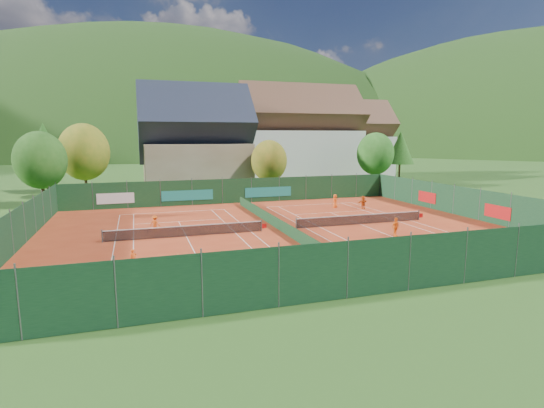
{
  "coord_description": "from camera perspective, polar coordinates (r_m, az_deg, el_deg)",
  "views": [
    {
      "loc": [
        -11.66,
        -34.28,
        8.12
      ],
      "look_at": [
        0.0,
        2.0,
        2.0
      ],
      "focal_mm": 28.0,
      "sensor_mm": 36.0,
      "label": 1
    }
  ],
  "objects": [
    {
      "name": "player_right_far_b",
      "position": [
        48.52,
        12.14,
        0.19
      ],
      "size": [
        1.48,
        0.87,
        1.52
      ],
      "primitive_type": "imported",
      "rotation": [
        0.0,
        0.0,
        3.46
      ],
      "color": "#CC4D12",
      "rests_on": "ground"
    },
    {
      "name": "tree_west_back",
      "position": [
        69.4,
        -28.28,
        6.91
      ],
      "size": [
        5.6,
        5.6,
        10.0
      ],
      "color": "#4D2E1B",
      "rests_on": "ground"
    },
    {
      "name": "hotel_block_a",
      "position": [
        75.53,
        3.7,
        8.54
      ],
      "size": [
        21.6,
        11.0,
        17.25
      ],
      "color": "silver",
      "rests_on": "ground"
    },
    {
      "name": "tennis_net_right",
      "position": [
        40.32,
        12.0,
        -1.96
      ],
      "size": [
        13.3,
        0.1,
        1.02
      ],
      "color": "#59595B",
      "rests_on": "ground"
    },
    {
      "name": "ground",
      "position": [
        37.11,
        0.95,
        -3.55
      ],
      "size": [
        600.0,
        600.0,
        0.0
      ],
      "primitive_type": "plane",
      "color": "#254E18",
      "rests_on": "ground"
    },
    {
      "name": "mountain_backdrop",
      "position": [
        274.94,
        -9.14,
        -1.0
      ],
      "size": [
        820.0,
        530.0,
        242.0
      ],
      "color": "black",
      "rests_on": "ground"
    },
    {
      "name": "ball_hopper",
      "position": [
        33.91,
        25.31,
        -4.66
      ],
      "size": [
        0.34,
        0.34,
        0.8
      ],
      "color": "slate",
      "rests_on": "ground"
    },
    {
      "name": "court_divider",
      "position": [
        37.0,
        0.95,
        -2.76
      ],
      "size": [
        0.03,
        28.8,
        1.0
      ],
      "color": "#13361B",
      "rests_on": "ground"
    },
    {
      "name": "fence_north",
      "position": [
        51.93,
        -5.21,
        1.73
      ],
      "size": [
        40.0,
        0.1,
        3.0
      ],
      "color": "#153B1D",
      "rests_on": "ground"
    },
    {
      "name": "tree_center",
      "position": [
        59.08,
        -0.4,
        5.82
      ],
      "size": [
        5.01,
        5.01,
        7.6
      ],
      "color": "#4D2E1B",
      "rests_on": "ground"
    },
    {
      "name": "player_left_far",
      "position": [
        37.64,
        -15.45,
        -2.56
      ],
      "size": [
        1.06,
        0.89,
        1.43
      ],
      "primitive_type": "imported",
      "rotation": [
        0.0,
        0.0,
        2.68
      ],
      "color": "#EB5714",
      "rests_on": "ground"
    },
    {
      "name": "court_markings_right",
      "position": [
        40.34,
        11.78,
        -2.67
      ],
      "size": [
        11.03,
        23.83,
        0.0
      ],
      "color": "white",
      "rests_on": "ground"
    },
    {
      "name": "court_markings_left",
      "position": [
        35.41,
        -11.44,
        -4.3
      ],
      "size": [
        11.03,
        23.83,
        0.0
      ],
      "color": "white",
      "rests_on": "ground"
    },
    {
      "name": "tree_east_front",
      "position": [
        68.38,
        13.72,
        6.58
      ],
      "size": [
        5.72,
        5.72,
        8.69
      ],
      "color": "#412717",
      "rests_on": "ground"
    },
    {
      "name": "tree_east_back",
      "position": [
        83.29,
        9.16,
        8.06
      ],
      "size": [
        7.15,
        7.15,
        10.86
      ],
      "color": "#482C1A",
      "rests_on": "ground"
    },
    {
      "name": "fence_south",
      "position": [
        22.67,
        14.21,
        -8.14
      ],
      "size": [
        40.0,
        0.04,
        3.0
      ],
      "color": "#12321C",
      "rests_on": "ground"
    },
    {
      "name": "fence_west",
      "position": [
        35.89,
        -30.94,
        -2.82
      ],
      "size": [
        0.04,
        32.0,
        3.0
      ],
      "color": "#13361E",
      "rests_on": "ground"
    },
    {
      "name": "tree_east_mid",
      "position": [
        80.51,
        16.88,
        7.27
      ],
      "size": [
        5.04,
        5.04,
        9.0
      ],
      "color": "#472C19",
      "rests_on": "ground"
    },
    {
      "name": "tree_west_mid",
      "position": [
        60.64,
        -23.97,
        6.41
      ],
      "size": [
        6.44,
        6.44,
        9.78
      ],
      "color": "#4C311B",
      "rests_on": "ground"
    },
    {
      "name": "tennis_net_left",
      "position": [
        35.32,
        -11.22,
        -3.5
      ],
      "size": [
        13.3,
        0.1,
        1.02
      ],
      "color": "#59595B",
      "rests_on": "ground"
    },
    {
      "name": "loose_ball_2",
      "position": [
        41.28,
        -0.25,
        -2.17
      ],
      "size": [
        0.07,
        0.07,
        0.07
      ],
      "primitive_type": "sphere",
      "color": "#CCD833",
      "rests_on": "ground"
    },
    {
      "name": "tree_west_front",
      "position": [
        55.32,
        -28.7,
        5.19
      ],
      "size": [
        5.72,
        5.72,
        8.69
      ],
      "color": "#452918",
      "rests_on": "ground"
    },
    {
      "name": "player_right_far_a",
      "position": [
        48.92,
        8.48,
        0.39
      ],
      "size": [
        0.9,
        0.8,
        1.55
      ],
      "primitive_type": "imported",
      "rotation": [
        0.0,
        0.0,
        3.64
      ],
      "color": "#F05715",
      "rests_on": "ground"
    },
    {
      "name": "player_left_mid",
      "position": [
        25.56,
        -9.53,
        -7.93
      ],
      "size": [
        0.83,
        0.8,
        1.35
      ],
      "primitive_type": "imported",
      "rotation": [
        0.0,
        0.0,
        -0.64
      ],
      "color": "orange",
      "rests_on": "ground"
    },
    {
      "name": "fence_east",
      "position": [
        47.17,
        24.6,
        0.2
      ],
      "size": [
        0.09,
        32.0,
        3.0
      ],
      "color": "#14381E",
      "rests_on": "ground"
    },
    {
      "name": "clay_pad",
      "position": [
        37.1,
        0.95,
        -3.51
      ],
      "size": [
        40.0,
        32.0,
        0.01
      ],
      "primitive_type": "cube",
      "color": "#A83518",
      "rests_on": "ground"
    },
    {
      "name": "player_left_near",
      "position": [
        27.8,
        -18.15,
        -7.02
      ],
      "size": [
        0.49,
        0.37,
        1.21
      ],
      "primitive_type": "imported",
      "rotation": [
        0.0,
        0.0,
        0.2
      ],
      "color": "#E85314",
      "rests_on": "ground"
    },
    {
      "name": "chalet",
      "position": [
        64.87,
        -10.24,
        7.66
      ],
      "size": [
        16.2,
        12.0,
        16.0
      ],
      "color": "tan",
      "rests_on": "ground"
    },
    {
      "name": "loose_ball_1",
      "position": [
        30.53,
        13.39,
        -6.49
      ],
      "size": [
        0.07,
        0.07,
        0.07
      ],
      "primitive_type": "sphere",
      "color": "#CCD833",
      "rests_on": "ground"
    },
    {
      "name": "hotel_block_b",
      "position": [
        88.69,
        10.3,
        8.01
      ],
      "size": [
        17.28,
        10.0,
        15.5
      ],
      "color": "silver",
      "rests_on": "ground"
    },
    {
      "name": "loose_ball_0",
      "position": [
        30.22,
        -12.56,
        -6.62
      ],
      "size": [
        0.07,
        0.07,
        0.07
      ],
      "primitive_type": "sphere",
      "color": "#CCD833",
      "rests_on": "ground"
    },
    {
      "name": "player_right_near",
      "position": [
        36.08,
        16.27,
        -2.99
      ],
      "size": [
        0.99,
        0.72,
        1.56
      ],
      "primitive_type": "imported",
      "rotation": [
        0.0,
        0.0,
        0.42
      ],
      "color": "orange",
      "rests_on": "ground"
    }
  ]
}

